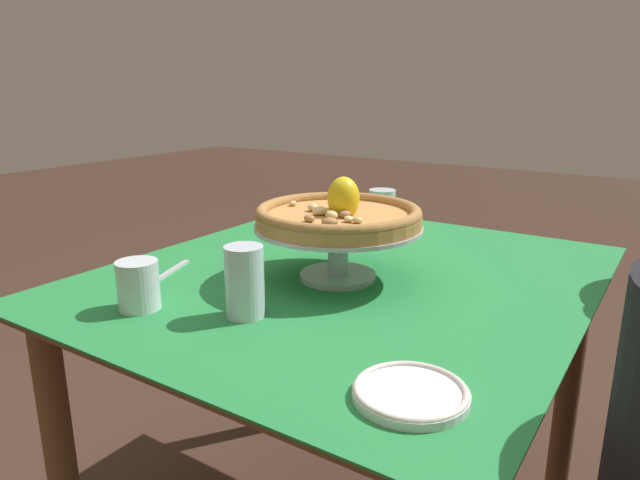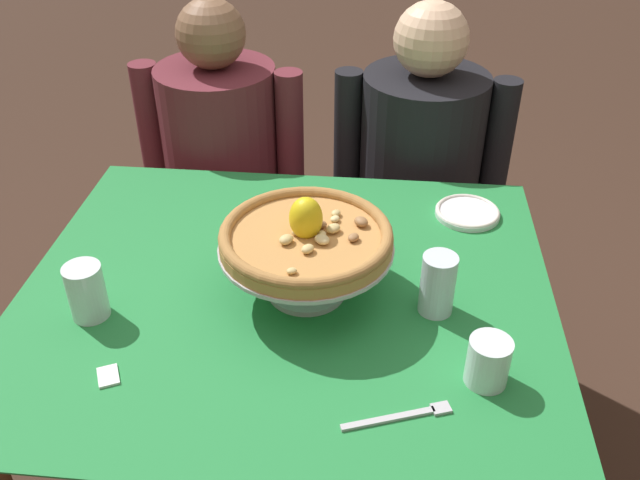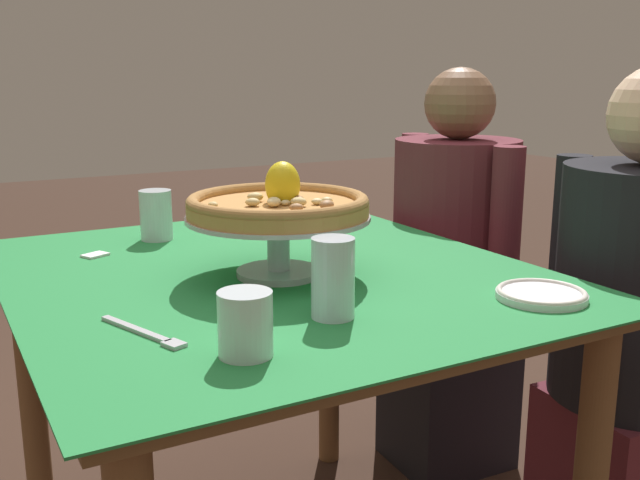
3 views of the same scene
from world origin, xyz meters
The scene contains 11 objects.
dining_table centered at (0.00, 0.00, 0.64)m, with size 1.10×0.97×0.75m.
pizza_stand centered at (0.04, 0.00, 0.84)m, with size 0.35×0.35×0.12m.
pizza centered at (0.04, 0.01, 0.89)m, with size 0.34×0.34×0.10m.
water_glass_front_right centered at (0.39, -0.22, 0.79)m, with size 0.08×0.08×0.09m.
water_glass_side_right centered at (0.30, -0.03, 0.81)m, with size 0.07×0.07×0.13m.
water_glass_side_left centered at (-0.37, -0.11, 0.80)m, with size 0.07×0.07×0.12m.
side_plate centered at (0.40, 0.33, 0.76)m, with size 0.15×0.15×0.02m.
dinner_fork centered at (0.24, -0.31, 0.75)m, with size 0.19×0.08×0.01m.
sugar_packet centered at (-0.28, -0.27, 0.75)m, with size 0.05×0.04×0.01m, color white.
diner_left centered at (-0.30, 0.71, 0.55)m, with size 0.50×0.36×1.15m.
diner_right centered at (0.30, 0.73, 0.56)m, with size 0.51×0.37×1.15m.
Camera 3 is at (1.26, -0.58, 1.13)m, focal length 40.92 mm.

